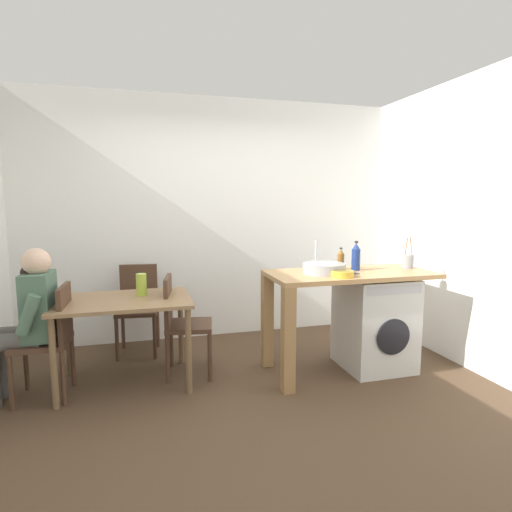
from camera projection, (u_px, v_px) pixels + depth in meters
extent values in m
plane|color=#4C3826|center=(253.00, 401.00, 3.26)|extent=(5.46, 5.46, 0.00)
cube|color=white|center=(213.00, 219.00, 4.76)|extent=(4.60, 0.10, 2.70)
cube|color=white|center=(488.00, 225.00, 3.66)|extent=(0.10, 3.80, 2.70)
cube|color=olive|center=(123.00, 301.00, 3.49)|extent=(1.10, 0.76, 0.03)
cylinder|color=brown|center=(54.00, 364.00, 3.09)|extent=(0.05, 0.05, 0.71)
cylinder|color=brown|center=(189.00, 351.00, 3.36)|extent=(0.05, 0.05, 0.71)
cylinder|color=brown|center=(68.00, 336.00, 3.72)|extent=(0.05, 0.05, 0.71)
cylinder|color=brown|center=(181.00, 327.00, 3.99)|extent=(0.05, 0.05, 0.71)
cube|color=#4C3323|center=(42.00, 343.00, 3.27)|extent=(0.42, 0.42, 0.04)
cube|color=#4C3323|center=(65.00, 314.00, 3.28)|extent=(0.05, 0.38, 0.45)
cylinder|color=#4C3323|center=(11.00, 382.00, 3.08)|extent=(0.04, 0.04, 0.45)
cylinder|color=#4C3323|center=(26.00, 364.00, 3.43)|extent=(0.04, 0.04, 0.45)
cylinder|color=#4C3323|center=(63.00, 377.00, 3.16)|extent=(0.04, 0.04, 0.45)
cylinder|color=#4C3323|center=(73.00, 360.00, 3.51)|extent=(0.04, 0.04, 0.45)
cube|color=#4C3323|center=(189.00, 326.00, 3.72)|extent=(0.46, 0.46, 0.04)
cube|color=#4C3323|center=(168.00, 302.00, 3.67)|extent=(0.10, 0.38, 0.45)
cylinder|color=#4C3323|center=(210.00, 342.00, 3.95)|extent=(0.04, 0.04, 0.45)
cylinder|color=#4C3323|center=(210.00, 356.00, 3.59)|extent=(0.04, 0.04, 0.45)
cylinder|color=#4C3323|center=(171.00, 344.00, 3.91)|extent=(0.04, 0.04, 0.45)
cylinder|color=#4C3323|center=(167.00, 358.00, 3.55)|extent=(0.04, 0.04, 0.45)
cube|color=#4C3323|center=(137.00, 311.00, 4.22)|extent=(0.45, 0.45, 0.04)
cube|color=#4C3323|center=(139.00, 286.00, 4.37)|extent=(0.38, 0.08, 0.45)
cylinder|color=#4C3323|center=(155.00, 337.00, 4.10)|extent=(0.04, 0.04, 0.45)
cylinder|color=#4C3323|center=(117.00, 339.00, 4.05)|extent=(0.04, 0.04, 0.45)
cylinder|color=#4C3323|center=(158.00, 326.00, 4.45)|extent=(0.04, 0.04, 0.45)
cylinder|color=#4C3323|center=(123.00, 328.00, 4.40)|extent=(0.04, 0.04, 0.45)
cylinder|color=#595651|center=(0.00, 370.00, 3.31)|extent=(0.11, 0.11, 0.45)
cylinder|color=#595651|center=(12.00, 342.00, 3.13)|extent=(0.41, 0.16, 0.14)
cylinder|color=#595651|center=(20.00, 335.00, 3.31)|extent=(0.41, 0.16, 0.14)
cube|color=#4C6B56|center=(39.00, 306.00, 3.23)|extent=(0.21, 0.35, 0.52)
cylinder|color=#4C6B56|center=(28.00, 315.00, 3.02)|extent=(0.19, 0.10, 0.31)
cylinder|color=#4C6B56|center=(44.00, 301.00, 3.43)|extent=(0.19, 0.10, 0.31)
sphere|color=beige|center=(36.00, 262.00, 3.18)|extent=(0.21, 0.21, 0.21)
sphere|color=black|center=(28.00, 273.00, 3.18)|extent=(0.12, 0.12, 0.12)
cube|color=tan|center=(351.00, 274.00, 3.76)|extent=(1.50, 0.68, 0.04)
cube|color=#A07749|center=(288.00, 340.00, 3.36)|extent=(0.10, 0.10, 0.88)
cube|color=#A07749|center=(267.00, 321.00, 3.91)|extent=(0.10, 0.10, 0.88)
cube|color=silver|center=(374.00, 322.00, 3.89)|extent=(0.60, 0.60, 0.86)
cylinder|color=black|center=(393.00, 337.00, 3.61)|extent=(0.32, 0.02, 0.32)
cube|color=#B2B2B7|center=(395.00, 290.00, 3.56)|extent=(0.54, 0.01, 0.08)
cylinder|color=#9EA0A5|center=(324.00, 268.00, 3.68)|extent=(0.38, 0.38, 0.09)
cylinder|color=#B2B2B7|center=(316.00, 255.00, 3.84)|extent=(0.02, 0.02, 0.28)
cylinder|color=brown|center=(341.00, 262.00, 3.89)|extent=(0.06, 0.06, 0.15)
cone|color=brown|center=(341.00, 252.00, 3.88)|extent=(0.06, 0.06, 0.04)
cylinder|color=#262626|center=(341.00, 248.00, 3.87)|extent=(0.03, 0.03, 0.02)
cylinder|color=navy|center=(356.00, 260.00, 3.84)|extent=(0.08, 0.08, 0.20)
cone|color=navy|center=(356.00, 246.00, 3.82)|extent=(0.07, 0.07, 0.05)
cylinder|color=#262626|center=(356.00, 242.00, 3.82)|extent=(0.03, 0.03, 0.02)
cylinder|color=gold|center=(342.00, 274.00, 3.51)|extent=(0.20, 0.20, 0.05)
cylinder|color=olive|center=(342.00, 272.00, 3.51)|extent=(0.16, 0.16, 0.03)
cylinder|color=gray|center=(408.00, 261.00, 3.96)|extent=(0.11, 0.11, 0.13)
cylinder|color=#99724C|center=(406.00, 246.00, 3.95)|extent=(0.01, 0.04, 0.18)
cylinder|color=#99724C|center=(411.00, 246.00, 3.94)|extent=(0.01, 0.05, 0.18)
cylinder|color=#A8C63D|center=(141.00, 285.00, 3.61)|extent=(0.09, 0.09, 0.19)
cube|color=#B2B2B7|center=(351.00, 274.00, 3.65)|extent=(0.15, 0.06, 0.01)
cube|color=#262628|center=(351.00, 274.00, 3.65)|extent=(0.15, 0.06, 0.01)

